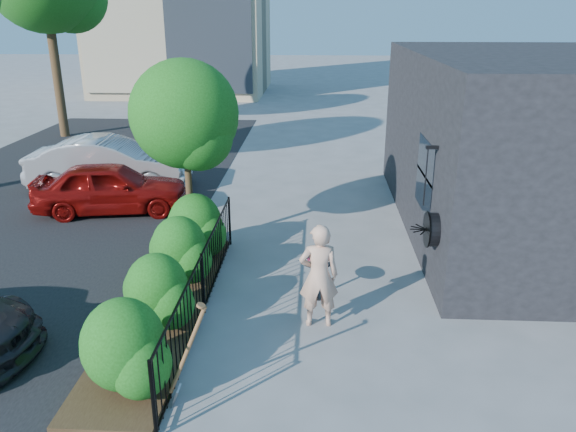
# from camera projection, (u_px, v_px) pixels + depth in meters

# --- Properties ---
(ground) EXTENTS (120.00, 120.00, 0.00)m
(ground) POSITION_uv_depth(u_px,v_px,m) (292.00, 315.00, 9.50)
(ground) COLOR gray
(ground) RESTS_ON ground
(shop_building) EXTENTS (6.22, 9.00, 4.00)m
(shop_building) POSITION_uv_depth(u_px,v_px,m) (542.00, 144.00, 12.77)
(shop_building) COLOR black
(shop_building) RESTS_ON ground
(fence) EXTENTS (0.05, 6.05, 1.10)m
(fence) POSITION_uv_depth(u_px,v_px,m) (203.00, 283.00, 9.39)
(fence) COLOR black
(fence) RESTS_ON ground
(planting_bed) EXTENTS (1.30, 6.00, 0.08)m
(planting_bed) POSITION_uv_depth(u_px,v_px,m) (164.00, 309.00, 9.60)
(planting_bed) COLOR #382616
(planting_bed) RESTS_ON ground
(shrubs) EXTENTS (1.10, 5.60, 1.24)m
(shrubs) POSITION_uv_depth(u_px,v_px,m) (168.00, 272.00, 9.46)
(shrubs) COLOR #185112
(shrubs) RESTS_ON ground
(patio_tree) EXTENTS (2.20, 2.20, 3.94)m
(patio_tree) POSITION_uv_depth(u_px,v_px,m) (187.00, 121.00, 11.25)
(patio_tree) COLOR #3F2B19
(patio_tree) RESTS_ON ground
(cafe_table) EXTENTS (0.56, 0.56, 0.75)m
(cafe_table) POSITION_uv_depth(u_px,v_px,m) (317.00, 272.00, 9.97)
(cafe_table) COLOR black
(cafe_table) RESTS_ON ground
(woman) EXTENTS (0.67, 0.47, 1.75)m
(woman) POSITION_uv_depth(u_px,v_px,m) (319.00, 276.00, 8.93)
(woman) COLOR #D4A389
(woman) RESTS_ON ground
(shovel) EXTENTS (0.56, 0.20, 1.52)m
(shovel) POSITION_uv_depth(u_px,v_px,m) (185.00, 360.00, 7.12)
(shovel) COLOR brown
(shovel) RESTS_ON ground
(car_red) EXTENTS (4.00, 2.12, 1.30)m
(car_red) POSITION_uv_depth(u_px,v_px,m) (111.00, 187.00, 14.19)
(car_red) COLOR maroon
(car_red) RESTS_ON ground
(car_silver) EXTENTS (4.59, 1.86, 1.48)m
(car_silver) POSITION_uv_depth(u_px,v_px,m) (110.00, 164.00, 16.05)
(car_silver) COLOR #A2A2A6
(car_silver) RESTS_ON ground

